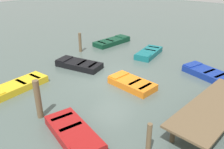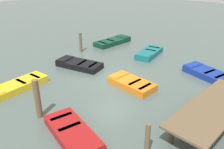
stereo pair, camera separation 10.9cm
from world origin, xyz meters
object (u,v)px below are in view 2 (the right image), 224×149
Objects in this scene: dock_segment at (214,108)px; mooring_piling_near_right at (147,139)px; rowboat_red at (73,133)px; rowboat_blue at (206,73)px; mooring_piling_mid_right at (81,42)px; rowboat_yellow at (17,86)px; rowboat_dark_green at (113,41)px; rowboat_black at (79,64)px; rowboat_teal at (149,53)px; rowboat_orange at (132,83)px; mooring_piling_mid_left at (37,99)px.

dock_segment is 3.67m from mooring_piling_near_right.
rowboat_red is 3.09m from mooring_piling_near_right.
rowboat_blue is 1.95× the size of mooring_piling_mid_right.
rowboat_red is at bearing 80.35° from rowboat_yellow.
rowboat_dark_green is at bearing 7.61° from rowboat_blue.
dock_segment is 12.80m from rowboat_dark_green.
dock_segment reaches higher than rowboat_yellow.
mooring_piling_mid_right reaches higher than rowboat_yellow.
mooring_piling_mid_right reaches higher than rowboat_black.
mooring_piling_near_right reaches higher than dock_segment.
rowboat_blue is 4.91m from rowboat_teal.
rowboat_yellow is 2.53× the size of mooring_piling_near_right.
rowboat_teal is at bearing -128.03° from rowboat_black.
rowboat_teal is 5.65m from mooring_piling_mid_right.
mooring_piling_mid_right is at bearing 150.64° from rowboat_red.
rowboat_dark_green is 9.18m from rowboat_blue.
rowboat_teal is (-10.49, -2.54, 0.00)m from rowboat_red.
rowboat_orange is at bearing 113.89° from rowboat_red.
rowboat_dark_green is at bearing -37.14° from rowboat_orange.
rowboat_blue is at bearing 99.71° from mooring_piling_mid_right.
rowboat_blue is at bearing -176.06° from mooring_piling_near_right.
dock_segment is at bearing 64.27° from rowboat_red.
rowboat_yellow is at bearing -25.38° from rowboat_teal.
rowboat_yellow is at bearing 65.77° from rowboat_blue.
rowboat_black is (-0.86, -9.36, -0.63)m from dock_segment.
rowboat_blue is (-8.63, 7.88, 0.00)m from rowboat_yellow.
rowboat_teal is at bearing -63.20° from rowboat_orange.
mooring_piling_near_right is at bearing 56.94° from mooring_piling_mid_right.
rowboat_teal is 2.32× the size of mooring_piling_near_right.
rowboat_black is 1.07× the size of rowboat_teal.
rowboat_black is 4.54m from rowboat_yellow.
rowboat_red is (5.38, 5.20, 0.00)m from rowboat_black.
rowboat_dark_green is 13.93m from mooring_piling_near_right.
dock_segment is 3.73× the size of mooring_piling_mid_right.
mooring_piling_mid_left reaches higher than rowboat_red.
mooring_piling_mid_left is (5.33, 2.88, 0.74)m from rowboat_black.
mooring_piling_mid_left reaches higher than dock_segment.
rowboat_dark_green is 1.10× the size of rowboat_red.
rowboat_yellow is at bearing -88.37° from mooring_piling_near_right.
rowboat_red is 2.47× the size of mooring_piling_near_right.
mooring_piling_mid_right is at bearing -99.83° from dock_segment.
rowboat_orange is at bearing 167.64° from rowboat_black.
mooring_piling_mid_right is at bearing -165.89° from rowboat_yellow.
rowboat_dark_green is 1.07× the size of rowboat_yellow.
rowboat_red is 9.76m from rowboat_blue.
rowboat_black is at bearing -158.36° from rowboat_dark_green.
rowboat_black is at bearing -35.22° from rowboat_teal.
dock_segment is at bearing -114.80° from rowboat_dark_green.
rowboat_teal is (0.67, 4.22, 0.00)m from rowboat_dark_green.
rowboat_orange is 5.50m from mooring_piling_mid_left.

